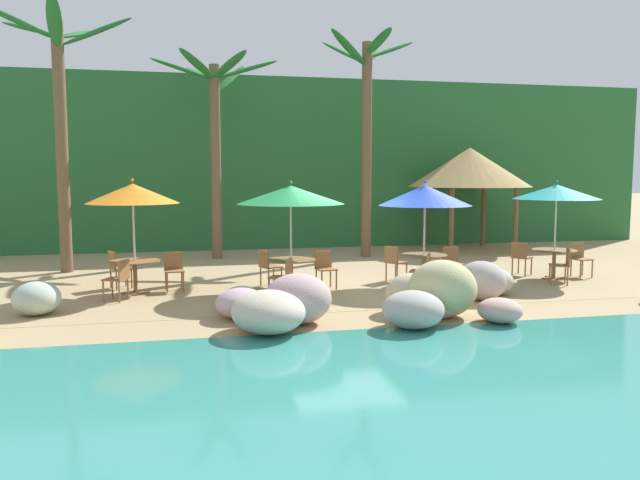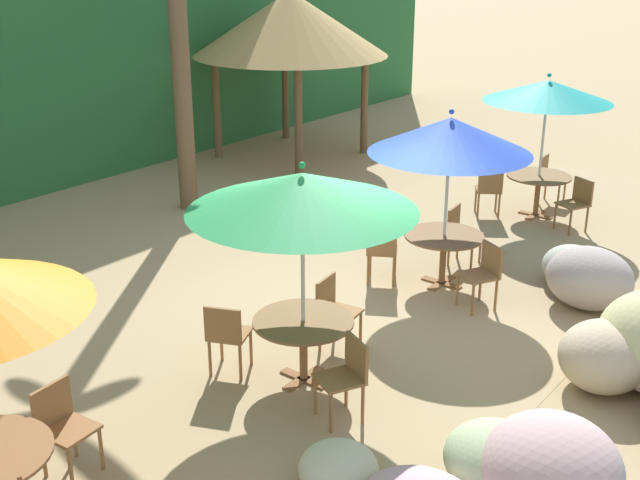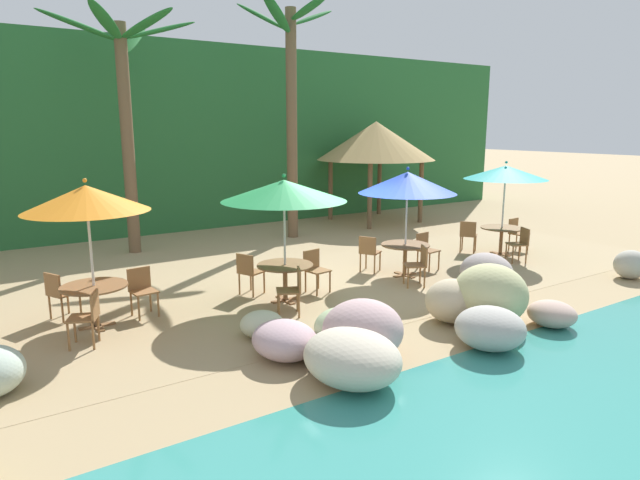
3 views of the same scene
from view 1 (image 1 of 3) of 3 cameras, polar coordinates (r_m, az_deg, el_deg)
The scene contains 28 objects.
ground_plane at distance 14.84m, azimuth 2.08°, elevation -4.26°, with size 120.00×120.00×0.00m, color tan.
terrace_deck at distance 14.84m, azimuth 2.08°, elevation -4.25°, with size 18.00×5.20×0.01m.
foliage_backdrop at distance 23.42m, azimuth -3.50°, elevation 6.88°, with size 28.00×2.40×6.00m.
rock_seawall at distance 11.67m, azimuth 2.84°, elevation -5.24°, with size 14.17×3.51×1.06m.
umbrella_orange at distance 14.36m, azimuth -16.60°, elevation 4.05°, with size 2.02×2.02×2.55m.
dining_table_orange at distance 14.50m, azimuth -16.41°, elevation -2.28°, with size 1.10×1.10×0.74m.
chair_orange_seaward at distance 14.66m, azimuth -13.09°, elevation -2.51°, with size 0.46×0.47×0.87m.
chair_orange_inland at distance 15.27m, azimuth -17.91°, elevation -2.31°, with size 0.57×0.56×0.87m.
chair_orange_left at distance 13.74m, azimuth -17.72°, elevation -3.21°, with size 0.56×0.56×0.87m.
umbrella_green at distance 14.01m, azimuth -2.67°, elevation 4.10°, with size 2.40×2.40×2.50m.
dining_table_green at distance 14.15m, azimuth -2.64°, elevation -2.25°, with size 1.10×1.10×0.74m.
chair_green_seaward at distance 14.53m, azimuth 0.44°, elevation -2.42°, with size 0.48×0.48×0.87m.
chair_green_inland at distance 14.82m, azimuth -4.75°, elevation -2.28°, with size 0.56×0.56×0.87m.
chair_green_left at distance 13.33m, azimuth -3.28°, elevation -3.20°, with size 0.57×0.57×0.87m.
umbrella_blue at distance 15.01m, azimuth 9.49°, elevation 4.01°, with size 2.19×2.19×2.49m.
dining_table_blue at distance 15.14m, azimuth 9.39°, elevation -1.78°, with size 1.10×1.10×0.74m.
chair_blue_seaward at distance 15.66m, azimuth 11.94°, elevation -1.94°, with size 0.47×0.48×0.87m.
chair_blue_inland at distance 15.62m, azimuth 6.73°, elevation -1.87°, with size 0.58×0.58×0.87m.
chair_blue_left at distance 14.30m, azimuth 9.36°, elevation -2.64°, with size 0.58×0.57×0.87m.
umbrella_teal at distance 16.83m, azimuth 20.65°, elevation 4.09°, with size 2.13×2.13×2.49m.
dining_table_teal at distance 16.95m, azimuth 20.45°, elevation -1.25°, with size 1.10×1.10×0.74m.
chair_teal_seaward at distance 17.56m, azimuth 22.45°, elevation -1.42°, with size 0.45×0.46×0.87m.
chair_teal_inland at distance 17.22m, azimuth 17.71°, elevation -1.38°, with size 0.59×0.59×0.87m.
chair_teal_left at distance 16.14m, azimuth 21.15°, elevation -1.99°, with size 0.57×0.56×0.87m.
palm_tree_nearest at distance 18.29m, azimuth -22.53°, elevation 11.45°, with size 3.71×3.78×6.89m.
palm_tree_second at distance 19.87m, azimuth -9.47°, elevation 10.57°, with size 3.88×3.66×6.24m.
palm_tree_third at distance 20.16m, azimuth 4.24°, elevation 11.13°, with size 3.12×3.22×6.93m.
palapa_hut at distance 22.37m, azimuth 13.40°, elevation 6.39°, with size 4.19×4.19×3.54m.
Camera 1 is at (-3.70, -14.12, 2.65)m, focal length 35.34 mm.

